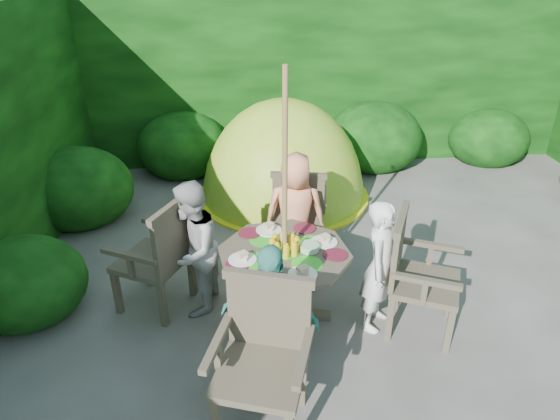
{
  "coord_description": "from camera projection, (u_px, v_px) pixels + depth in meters",
  "views": [
    {
      "loc": [
        -1.44,
        -3.57,
        2.91
      ],
      "look_at": [
        -1.08,
        0.35,
        0.85
      ],
      "focal_mm": 32.0,
      "sensor_mm": 36.0,
      "label": 1
    }
  ],
  "objects": [
    {
      "name": "ground",
      "position": [
        399.0,
        304.0,
        4.61
      ],
      "size": [
        60.0,
        60.0,
        0.0
      ],
      "primitive_type": "plane",
      "color": "#4B4943",
      "rests_on": "ground"
    },
    {
      "name": "hedge_enclosure",
      "position": [
        374.0,
        128.0,
        5.21
      ],
      "size": [
        9.0,
        9.0,
        2.5
      ],
      "color": "black",
      "rests_on": "ground"
    },
    {
      "name": "patio_table",
      "position": [
        285.0,
        262.0,
        4.22
      ],
      "size": [
        1.38,
        1.38,
        0.8
      ],
      "rotation": [
        0.0,
        0.0,
        -0.23
      ],
      "color": "#3C3527",
      "rests_on": "ground"
    },
    {
      "name": "parasol_pole",
      "position": [
        285.0,
        205.0,
        3.97
      ],
      "size": [
        0.05,
        0.05,
        2.2
      ],
      "primitive_type": "cylinder",
      "rotation": [
        0.0,
        0.0,
        -0.23
      ],
      "color": "olive",
      "rests_on": "ground"
    },
    {
      "name": "garden_chair_right",
      "position": [
        416.0,
        273.0,
        4.11
      ],
      "size": [
        0.73,
        0.77,
        1.01
      ],
      "rotation": [
        0.0,
        0.0,
        1.14
      ],
      "color": "#3C3527",
      "rests_on": "ground"
    },
    {
      "name": "garden_chair_left",
      "position": [
        160.0,
        255.0,
        4.34
      ],
      "size": [
        0.77,
        0.8,
        1.03
      ],
      "rotation": [
        0.0,
        0.0,
        -2.05
      ],
      "color": "#3C3527",
      "rests_on": "ground"
    },
    {
      "name": "garden_chair_back",
      "position": [
        299.0,
        209.0,
        5.21
      ],
      "size": [
        0.64,
        0.59,
        0.94
      ],
      "rotation": [
        0.0,
        0.0,
        2.97
      ],
      "color": "#3C3527",
      "rests_on": "ground"
    },
    {
      "name": "garden_chair_front",
      "position": [
        263.0,
        355.0,
        3.27
      ],
      "size": [
        0.75,
        0.71,
        1.03
      ],
      "rotation": [
        0.0,
        0.0,
        -0.31
      ],
      "color": "#3C3527",
      "rests_on": "ground"
    },
    {
      "name": "child_right",
      "position": [
        380.0,
        267.0,
        4.11
      ],
      "size": [
        0.46,
        0.51,
        1.18
      ],
      "primitive_type": "imported",
      "rotation": [
        0.0,
        0.0,
        1.05
      ],
      "color": "white",
      "rests_on": "ground"
    },
    {
      "name": "child_left",
      "position": [
        192.0,
        249.0,
        4.29
      ],
      "size": [
        0.58,
        0.68,
        1.23
      ],
      "primitive_type": "imported",
      "rotation": [
        0.0,
        0.0,
        -1.77
      ],
      "color": "#A7A7A2",
      "rests_on": "ground"
    },
    {
      "name": "child_back",
      "position": [
        295.0,
        213.0,
        4.9
      ],
      "size": [
        0.65,
        0.48,
        1.23
      ],
      "primitive_type": "imported",
      "rotation": [
        0.0,
        0.0,
        2.99
      ],
      "color": "#FB9567",
      "rests_on": "ground"
    },
    {
      "name": "child_front",
      "position": [
        269.0,
        319.0,
        3.5
      ],
      "size": [
        0.77,
        0.51,
        1.21
      ],
      "primitive_type": "imported",
      "rotation": [
        0.0,
        0.0,
        -0.33
      ],
      "color": "teal",
      "rests_on": "ground"
    },
    {
      "name": "dome_tent",
      "position": [
        283.0,
        195.0,
        6.65
      ],
      "size": [
        2.58,
        2.58,
        2.57
      ],
      "rotation": [
        0.0,
        0.0,
        -0.26
      ],
      "color": "#7BC926",
      "rests_on": "ground"
    }
  ]
}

